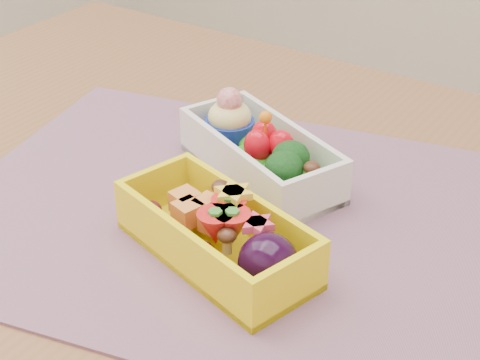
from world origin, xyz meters
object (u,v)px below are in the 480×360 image
Objects in this scene: placemat at (231,213)px; bento_white at (260,153)px; table at (258,297)px; bento_yellow at (219,234)px.

placemat is 0.08m from bento_white.
table is 2.19× the size of placemat.
bento_yellow is (0.03, -0.07, 0.03)m from placemat.
bento_white is at bearing 122.45° from table.
placemat is at bearing -161.61° from table.
bento_white is 0.15m from bento_yellow.
bento_yellow reaches higher than placemat.
placemat is at bearing 132.36° from bento_yellow.
placemat is 2.64× the size of bento_yellow.
bento_yellow is at bearing -84.51° from table.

